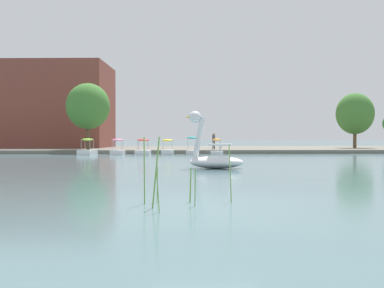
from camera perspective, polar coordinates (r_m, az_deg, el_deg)
The scene contains 14 objects.
ground_plane at distance 9.63m, azimuth 2.14°, elevation -8.21°, with size 636.68×636.68×0.00m, color slate.
shore_bank_far at distance 51.44m, azimuth -1.72°, elevation -0.69°, with size 145.84×21.33×0.36m, color #6B665B.
swan_boat at distance 21.37m, azimuth 2.86°, elevation -1.60°, with size 3.01×1.92×2.87m.
pedal_boat_orange at distance 39.12m, azimuth 3.31°, elevation -0.80°, with size 1.07×1.75×1.46m.
pedal_boat_teal at distance 38.77m, azimuth 0.07°, elevation -0.69°, with size 1.23×1.85×1.64m.
pedal_boat_yellow at distance 38.81m, azimuth -3.27°, elevation -0.83°, with size 1.11×2.07×1.40m.
pedal_boat_red at distance 38.91m, azimuth -6.53°, elevation -0.87°, with size 1.37×2.18×1.44m.
pedal_boat_pink at distance 39.24m, azimuth -9.87°, elevation -0.75°, with size 1.17×1.91×1.45m.
pedal_boat_lime at distance 39.38m, azimuth -13.75°, elevation -0.81°, with size 1.50×2.32×1.48m.
tree_broadleaf_left at distance 44.11m, azimuth -13.69°, elevation 4.90°, with size 5.40×5.22×6.63m.
tree_broadleaf_behind_dock at distance 53.41m, azimuth 20.87°, elevation 3.79°, with size 5.47×5.17×6.41m.
person_on_path at distance 43.98m, azimuth 2.90°, elevation 0.52°, with size 0.29×0.30×1.75m.
apartment_block at distance 57.34m, azimuth -21.74°, elevation 4.69°, with size 21.58×9.28×10.22m, color brown.
reed_clump_foreground at distance 9.72m, azimuth -2.46°, elevation -4.36°, with size 2.07×1.53×1.54m.
Camera 1 is at (-0.79, -9.48, 1.51)m, focal length 40.05 mm.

